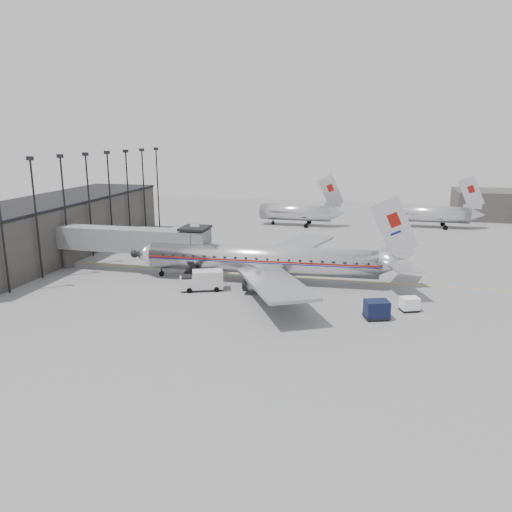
{
  "coord_description": "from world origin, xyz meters",
  "views": [
    {
      "loc": [
        13.0,
        -54.95,
        18.08
      ],
      "look_at": [
        -0.79,
        3.11,
        3.2
      ],
      "focal_mm": 35.0,
      "sensor_mm": 36.0,
      "label": 1
    }
  ],
  "objects_px": {
    "airliner": "(268,260)",
    "ramp_worker": "(217,272)",
    "service_van": "(202,280)",
    "baggage_cart_navy": "(377,309)",
    "baggage_cart_white": "(410,304)"
  },
  "relations": [
    {
      "from": "service_van",
      "to": "ramp_worker",
      "type": "relative_size",
      "value": 3.3
    },
    {
      "from": "baggage_cart_white",
      "to": "baggage_cart_navy",
      "type": "bearing_deg",
      "value": -160.29
    },
    {
      "from": "baggage_cart_navy",
      "to": "baggage_cart_white",
      "type": "relative_size",
      "value": 1.25
    },
    {
      "from": "baggage_cart_navy",
      "to": "baggage_cart_white",
      "type": "xyz_separation_m",
      "value": [
        3.33,
        3.09,
        -0.22
      ]
    },
    {
      "from": "airliner",
      "to": "service_van",
      "type": "xyz_separation_m",
      "value": [
        -6.76,
        -5.06,
        -1.57
      ]
    },
    {
      "from": "baggage_cart_navy",
      "to": "ramp_worker",
      "type": "distance_m",
      "value": 21.95
    },
    {
      "from": "baggage_cart_navy",
      "to": "ramp_worker",
      "type": "height_order",
      "value": "baggage_cart_navy"
    },
    {
      "from": "service_van",
      "to": "ramp_worker",
      "type": "distance_m",
      "value": 5.05
    },
    {
      "from": "service_van",
      "to": "ramp_worker",
      "type": "xyz_separation_m",
      "value": [
        0.28,
        5.02,
        -0.42
      ]
    },
    {
      "from": "airliner",
      "to": "service_van",
      "type": "distance_m",
      "value": 8.59
    },
    {
      "from": "baggage_cart_white",
      "to": "ramp_worker",
      "type": "xyz_separation_m",
      "value": [
        -22.98,
        6.69,
        0.03
      ]
    },
    {
      "from": "baggage_cart_white",
      "to": "service_van",
      "type": "bearing_deg",
      "value": 152.71
    },
    {
      "from": "airliner",
      "to": "ramp_worker",
      "type": "height_order",
      "value": "airliner"
    },
    {
      "from": "airliner",
      "to": "ramp_worker",
      "type": "relative_size",
      "value": 21.82
    },
    {
      "from": "service_van",
      "to": "baggage_cart_navy",
      "type": "xyz_separation_m",
      "value": [
        19.93,
        -4.76,
        -0.23
      ]
    }
  ]
}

